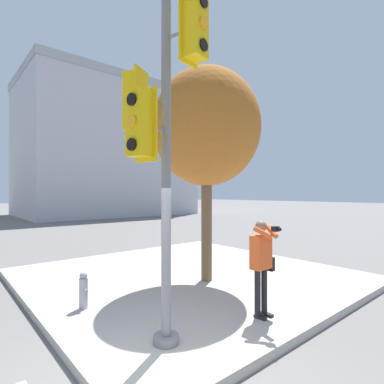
{
  "coord_description": "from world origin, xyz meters",
  "views": [
    {
      "loc": [
        -1.87,
        -3.04,
        2.42
      ],
      "look_at": [
        1.41,
        0.83,
        2.44
      ],
      "focal_mm": 28.0,
      "sensor_mm": 36.0,
      "label": 1
    }
  ],
  "objects_px": {
    "street_tree": "(207,128)",
    "fire_hydrant": "(84,290)",
    "traffic_signal_pole": "(160,122)",
    "person_photographer": "(262,259)"
  },
  "relations": [
    {
      "from": "street_tree",
      "to": "fire_hydrant",
      "type": "xyz_separation_m",
      "value": [
        -3.15,
        0.18,
        -3.62
      ]
    },
    {
      "from": "traffic_signal_pole",
      "to": "person_photographer",
      "type": "xyz_separation_m",
      "value": [
        2.07,
        -0.29,
        -2.26
      ]
    },
    {
      "from": "fire_hydrant",
      "to": "traffic_signal_pole",
      "type": "bearing_deg",
      "value": -82.23
    },
    {
      "from": "traffic_signal_pole",
      "to": "street_tree",
      "type": "distance_m",
      "value": 3.56
    },
    {
      "from": "person_photographer",
      "to": "fire_hydrant",
      "type": "relative_size",
      "value": 2.46
    },
    {
      "from": "person_photographer",
      "to": "street_tree",
      "type": "xyz_separation_m",
      "value": [
        0.78,
        2.33,
        2.92
      ]
    },
    {
      "from": "traffic_signal_pole",
      "to": "street_tree",
      "type": "height_order",
      "value": "street_tree"
    },
    {
      "from": "street_tree",
      "to": "traffic_signal_pole",
      "type": "bearing_deg",
      "value": -144.48
    },
    {
      "from": "person_photographer",
      "to": "fire_hydrant",
      "type": "bearing_deg",
      "value": 133.41
    },
    {
      "from": "traffic_signal_pole",
      "to": "fire_hydrant",
      "type": "height_order",
      "value": "traffic_signal_pole"
    }
  ]
}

